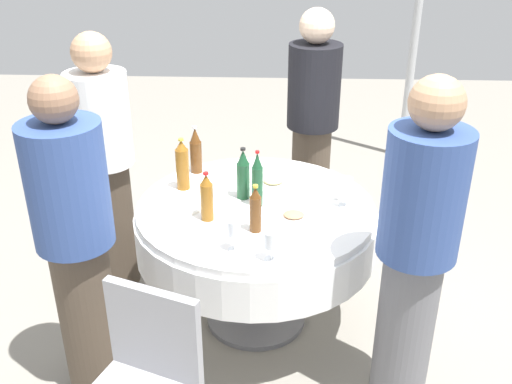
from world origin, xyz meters
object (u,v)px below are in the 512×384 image
bottle_brown_north (196,151)px  plate_inner (273,183)px  bottle_amber_left (207,198)px  bottle_dark_green_west (243,175)px  wine_glass_near (346,186)px  person_north (312,125)px  bottle_dark_green_near (257,180)px  person_far (105,162)px  person_east (416,249)px  bottle_amber_east (182,165)px  wine_glass_north (234,229)px  person_west (77,243)px  plate_right (180,205)px  bottle_brown_far (255,210)px  wine_glass_left (271,241)px  chair_near (143,379)px  dining_table (256,230)px  plate_front (294,217)px

bottle_brown_north → plate_inner: 0.49m
bottle_amber_left → bottle_dark_green_west: bearing=56.4°
plate_inner → wine_glass_near: bearing=-31.5°
wine_glass_near → person_north: (-0.13, 0.97, -0.03)m
bottle_dark_green_west → bottle_brown_north: 0.43m
bottle_brown_north → bottle_dark_green_near: bottle_dark_green_near is taller
person_far → person_north: size_ratio=0.98×
person_east → person_far: bearing=-81.7°
bottle_amber_east → wine_glass_north: size_ratio=1.91×
bottle_brown_north → person_far: size_ratio=0.18×
bottle_dark_green_near → person_west: size_ratio=0.19×
bottle_amber_east → bottle_dark_green_near: (0.41, -0.17, 0.00)m
bottle_brown_north → bottle_amber_left: (0.13, -0.56, -0.01)m
bottle_brown_north → plate_right: bottle_brown_north is taller
bottle_amber_east → plate_inner: size_ratio=1.23×
bottle_amber_left → bottle_brown_far: bearing=-22.7°
wine_glass_left → person_far: bearing=138.4°
bottle_dark_green_west → wine_glass_near: size_ratio=1.80×
wine_glass_near → person_west: person_west is taller
person_north → bottle_brown_north: bearing=-121.1°
bottle_amber_east → bottle_dark_green_west: 0.35m
person_west → chair_near: (0.37, -0.49, -0.30)m
bottle_dark_green_west → plate_right: bottle_dark_green_west is taller
bottle_brown_far → plate_right: size_ratio=0.95×
bottle_amber_east → person_north: (0.73, 0.80, -0.05)m
plate_right → person_north: bearing=54.5°
bottle_dark_green_near → person_north: (0.32, 0.98, -0.06)m
bottle_amber_east → person_far: size_ratio=0.19×
dining_table → person_far: (-0.88, 0.35, 0.22)m
bottle_brown_far → plate_inner: 0.51m
bottle_amber_east → chair_near: 1.26m
bottle_amber_east → bottle_dark_green_west: bottle_amber_east is taller
person_east → bottle_dark_green_near: bearing=-90.4°
bottle_amber_left → person_far: bearing=141.8°
wine_glass_near → bottle_brown_far: bearing=-148.8°
dining_table → chair_near: size_ratio=1.46×
wine_glass_near → chair_near: bearing=-129.3°
bottle_dark_green_west → plate_front: size_ratio=1.24×
bottle_dark_green_near → person_far: 0.95m
bottle_brown_far → wine_glass_near: 0.52m
bottle_dark_green_west → bottle_amber_left: (-0.16, -0.24, -0.01)m
wine_glass_near → person_north: person_north is taller
bottle_brown_north → bottle_amber_east: bearing=-101.2°
bottle_amber_east → plate_inner: (0.49, 0.06, -0.13)m
wine_glass_north → plate_right: wine_glass_north is taller
plate_right → person_east: size_ratio=0.16×
bottle_amber_left → chair_near: bottle_amber_left is taller
plate_right → person_north: size_ratio=0.16×
bottle_dark_green_near → person_west: person_west is taller
wine_glass_left → plate_inner: wine_glass_left is taller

